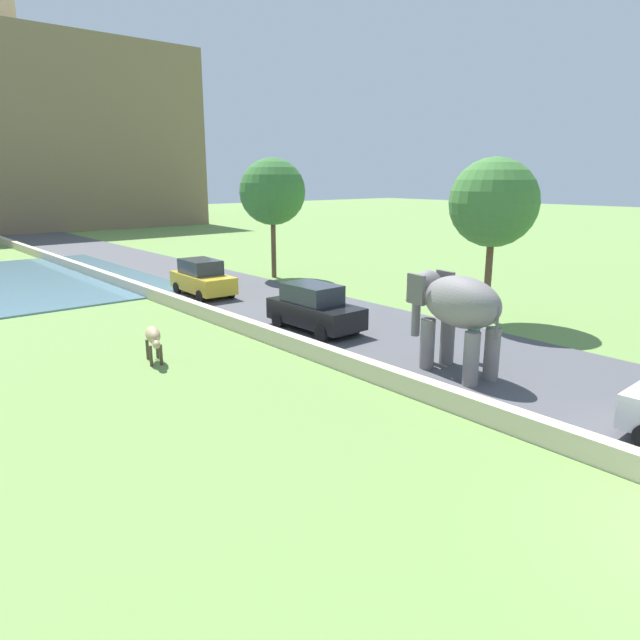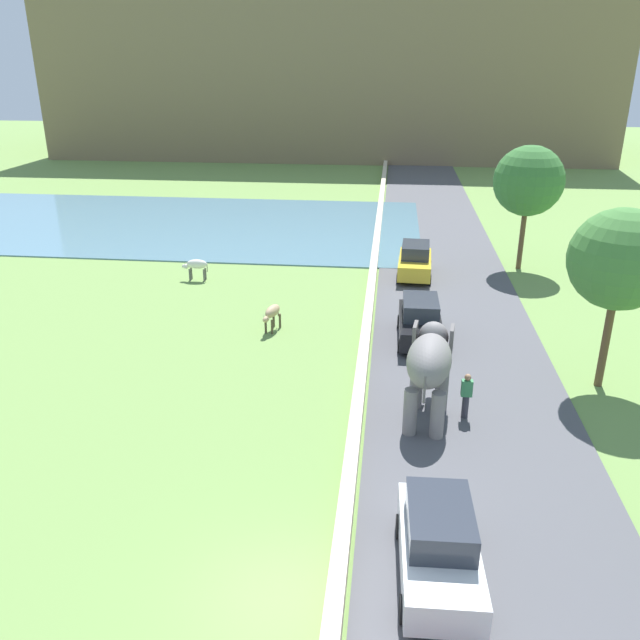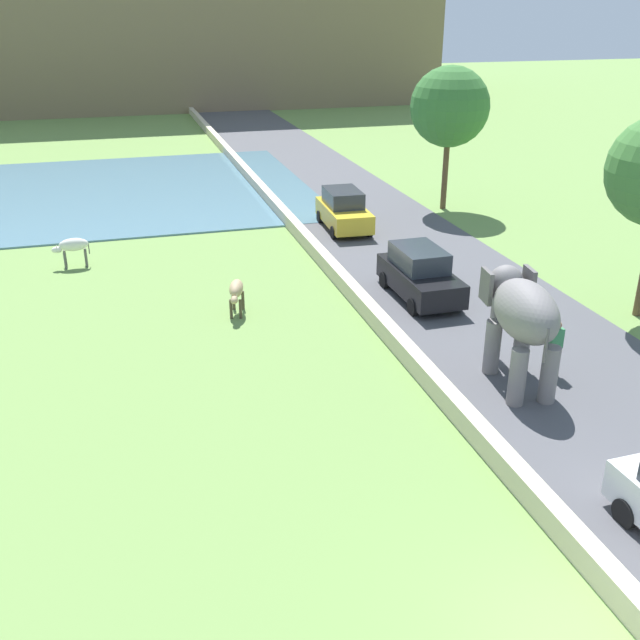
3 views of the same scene
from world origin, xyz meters
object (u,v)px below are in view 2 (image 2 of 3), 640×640
Objects in this scene: person_beside_elephant at (466,395)px; car_yellow at (415,261)px; cow_tan at (272,313)px; car_white at (439,544)px; elephant at (429,363)px; car_black at (420,321)px; cow_white at (196,265)px.

car_yellow reaches higher than person_beside_elephant.
car_yellow reaches higher than cow_tan.
car_yellow and car_white have the same top height.
elephant is 0.87× the size of car_yellow.
car_yellow is at bearing 90.10° from elephant.
elephant is 1.73m from person_beside_elephant.
car_white is 15.16m from cow_tan.
car_black is 6.33m from cow_tan.
car_white reaches higher than person_beside_elephant.
car_yellow is 22.06m from car_white.
car_white is at bearing -90.01° from car_black.
car_yellow and car_black have the same top height.
car_yellow is at bearing 89.99° from car_white.
person_beside_elephant is at bearing -85.03° from car_yellow.
cow_white is at bearing -170.70° from car_yellow.
car_white and car_black have the same top height.
car_white is 2.90× the size of cow_white.
car_white is (-0.00, -22.06, 0.00)m from car_yellow.
car_yellow is at bearing 89.98° from car_black.
person_beside_elephant is 7.29m from car_white.
person_beside_elephant is 10.08m from cow_tan.
cow_tan is at bearing 114.64° from car_white.
car_yellow is 1.02× the size of car_black.
elephant is at bearing -89.73° from car_black.
car_black is (-1.30, 6.25, 0.03)m from person_beside_elephant.
person_beside_elephant is 0.40× the size of car_yellow.
elephant is 2.50× the size of cow_tan.
cow_tan is (-6.32, 13.78, -0.06)m from car_white.
cow_white is (-12.88, 12.98, -0.04)m from person_beside_elephant.
elephant is 0.88× the size of car_black.
cow_tan is at bearing -50.49° from cow_white.
car_yellow is 2.86× the size of cow_tan.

